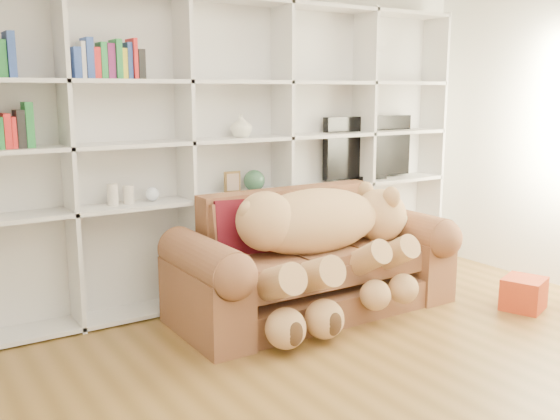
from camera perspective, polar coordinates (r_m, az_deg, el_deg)
floor at (r=3.61m, az=14.99°, el=-17.41°), size 5.00×5.00×0.00m
wall_back at (r=5.19m, az=-5.13°, el=7.14°), size 5.00×0.02×2.70m
bookshelf at (r=4.97m, az=-6.85°, el=6.42°), size 4.43×0.35×2.40m
sofa at (r=4.84m, az=2.89°, el=-5.21°), size 2.18×0.94×0.92m
teddy_bear at (r=4.60m, az=3.94°, el=-2.30°), size 1.64×0.90×0.95m
throw_pillow at (r=4.61m, az=-3.38°, el=-1.71°), size 0.47×0.33×0.45m
gift_box at (r=5.27m, az=21.39°, el=-7.12°), size 0.39×0.38×0.25m
tv at (r=5.90m, az=8.04°, el=5.61°), size 0.99×0.18×0.59m
picture_frame at (r=5.05m, az=-4.39°, el=2.58°), size 0.14×0.04×0.17m
green_vase at (r=5.15m, az=-2.37°, el=2.71°), size 0.18×0.18×0.18m
figurine_tall at (r=4.67m, az=-15.06°, el=1.35°), size 0.10×0.10×0.16m
figurine_short at (r=4.71m, az=-13.69°, el=1.37°), size 0.10×0.10×0.14m
snow_globe at (r=4.77m, az=-11.61°, el=1.45°), size 0.10×0.10×0.10m
shelf_vase at (r=5.05m, az=-3.56°, el=7.71°), size 0.20×0.20×0.18m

